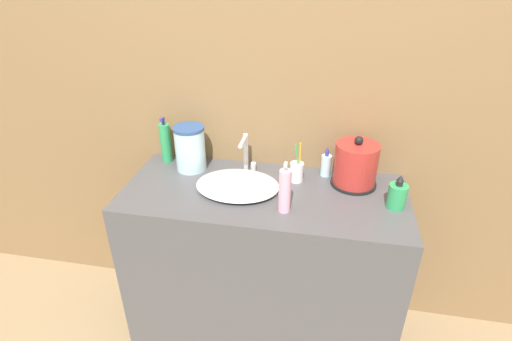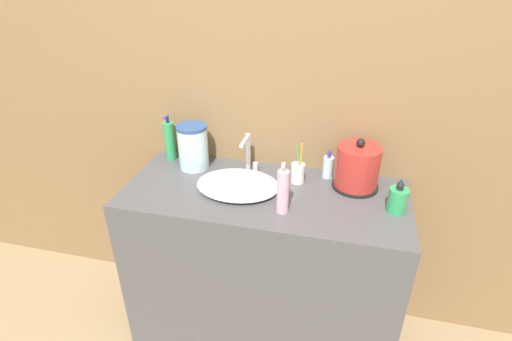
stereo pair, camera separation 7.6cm
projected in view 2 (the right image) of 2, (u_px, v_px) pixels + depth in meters
wall_back at (279, 67)px, 1.71m from camera, size 6.00×0.04×2.60m
vanity_counter at (263, 267)px, 1.90m from camera, size 1.21×0.52×0.84m
sink_basin at (238, 185)px, 1.71m from camera, size 0.36×0.28×0.04m
faucet at (248, 152)px, 1.81m from camera, size 0.06×0.12×0.18m
electric_kettle at (357, 168)px, 1.69m from camera, size 0.20×0.20×0.23m
toothbrush_cup at (298, 172)px, 1.75m from camera, size 0.06×0.06×0.19m
lotion_bottle at (283, 191)px, 1.53m from camera, size 0.05×0.05×0.22m
shampoo_bottle at (398, 199)px, 1.55m from camera, size 0.07×0.07×0.14m
mouthwash_bottle at (170, 141)px, 1.92m from camera, size 0.05×0.05×0.23m
hand_cream_bottle at (328, 166)px, 1.79m from camera, size 0.05×0.05×0.14m
water_pitcher at (193, 147)px, 1.85m from camera, size 0.14×0.14×0.21m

